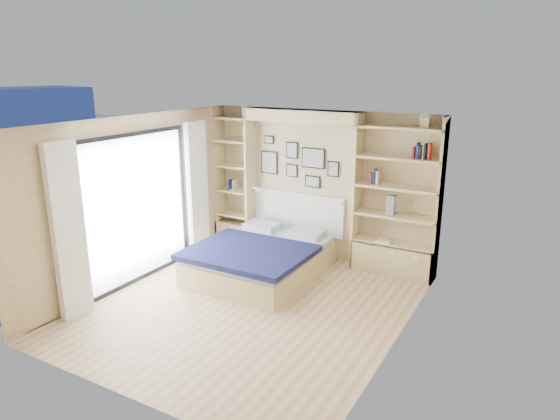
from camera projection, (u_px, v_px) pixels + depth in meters
The scene contains 8 objects.
ground at pixel (250, 306), 6.83m from camera, with size 4.50×4.50×0.00m, color #D3B085.
room_shell at pixel (280, 202), 7.99m from camera, with size 4.50×4.50×4.50m.
bed at pixel (261, 257), 7.83m from camera, with size 1.77×2.30×1.07m.
photo_gallery at pixel (297, 162), 8.46m from camera, with size 1.48×0.02×0.82m.
reading_lamps at pixel (299, 195), 8.34m from camera, with size 1.92×0.12×0.15m.
shelf_decor at pixel (391, 166), 7.51m from camera, with size 3.54×0.23×2.03m.
deck at pixel (73, 259), 8.52m from camera, with size 3.20×4.00×0.05m, color #6C5F50.
deck_chair at pixel (93, 232), 8.57m from camera, with size 0.77×1.01×0.90m.
Camera 1 is at (3.39, -5.21, 3.14)m, focal length 32.00 mm.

